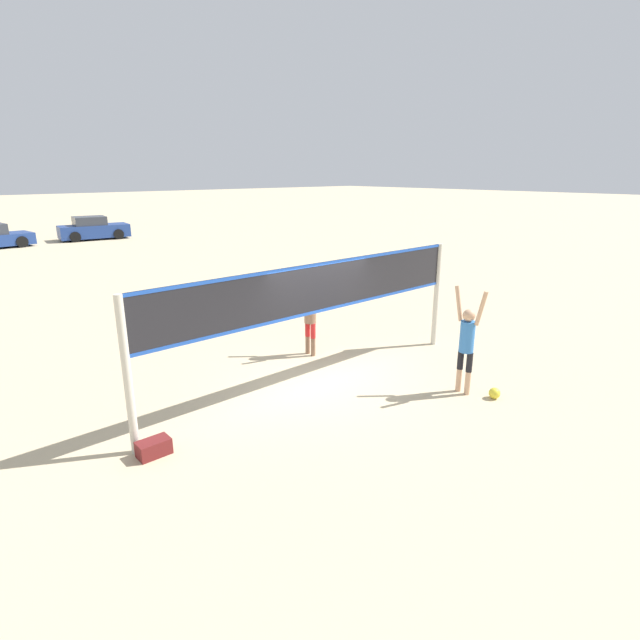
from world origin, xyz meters
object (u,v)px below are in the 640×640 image
(player_spiker, at_px, (467,339))
(gear_bag, at_px, (154,448))
(volleyball_net, at_px, (320,301))
(volleyball, at_px, (495,393))
(parked_car_mid, at_px, (93,229))
(player_blocker, at_px, (310,314))

(player_spiker, xyz_separation_m, gear_bag, (-5.54, 1.86, -0.99))
(volleyball_net, relative_size, volleyball, 35.95)
(parked_car_mid, bearing_deg, volleyball, -86.78)
(volleyball, relative_size, gear_bag, 0.44)
(player_spiker, xyz_separation_m, parked_car_mid, (2.31, 28.77, -0.47))
(player_blocker, xyz_separation_m, parked_car_mid, (3.19, 25.15, -0.37))
(volleyball, bearing_deg, player_blocker, 104.81)
(player_spiker, bearing_deg, volleyball_net, 41.45)
(gear_bag, distance_m, parked_car_mid, 28.03)
(player_spiker, bearing_deg, volleyball, -157.58)
(volleyball_net, xyz_separation_m, gear_bag, (-3.66, -0.27, -1.66))
(player_blocker, height_order, parked_car_mid, player_blocker)
(player_blocker, distance_m, gear_bag, 5.07)
(volleyball, height_order, parked_car_mid, parked_car_mid)
(volleyball_net, xyz_separation_m, player_blocker, (1.01, 1.49, -0.77))
(gear_bag, bearing_deg, player_spiker, -18.59)
(volleyball_net, bearing_deg, parked_car_mid, 81.04)
(player_blocker, relative_size, gear_bag, 3.95)
(volleyball, distance_m, gear_bag, 6.26)
(volleyball_net, relative_size, player_spiker, 3.68)
(volleyball, distance_m, parked_car_mid, 29.41)
(gear_bag, bearing_deg, volleyball, -22.78)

